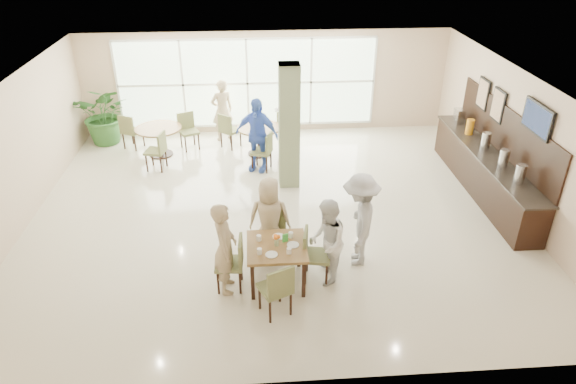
{
  "coord_description": "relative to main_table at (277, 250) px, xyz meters",
  "views": [
    {
      "loc": [
        -0.39,
        -9.3,
        5.6
      ],
      "look_at": [
        0.2,
        -1.2,
        1.1
      ],
      "focal_mm": 32.0,
      "sensor_mm": 36.0,
      "label": 1
    }
  ],
  "objects": [
    {
      "name": "ground",
      "position": [
        0.07,
        2.37,
        -0.66
      ],
      "size": [
        10.0,
        10.0,
        0.0
      ],
      "primitive_type": "plane",
      "color": "beige",
      "rests_on": "ground"
    },
    {
      "name": "framed_art_a",
      "position": [
        5.02,
        3.37,
        1.19
      ],
      "size": [
        0.05,
        0.55,
        0.7
      ],
      "color": "black",
      "rests_on": "ground"
    },
    {
      "name": "round_table_right",
      "position": [
        -0.17,
        5.26,
        -0.08
      ],
      "size": [
        1.13,
        1.13,
        0.75
      ],
      "color": "olive",
      "rests_on": "ground"
    },
    {
      "name": "buffet_counter",
      "position": [
        4.77,
        2.87,
        -0.11
      ],
      "size": [
        0.64,
        4.7,
        1.95
      ],
      "color": "black",
      "rests_on": "ground"
    },
    {
      "name": "room_shell",
      "position": [
        0.07,
        2.37,
        1.04
      ],
      "size": [
        10.0,
        10.0,
        10.0
      ],
      "color": "white",
      "rests_on": "ground"
    },
    {
      "name": "tabletop_clutter",
      "position": [
        0.01,
        -0.0,
        0.15
      ],
      "size": [
        0.7,
        0.71,
        0.21
      ],
      "color": "white",
      "rests_on": "main_table"
    },
    {
      "name": "column",
      "position": [
        0.47,
        3.57,
        0.74
      ],
      "size": [
        0.45,
        0.45,
        2.8
      ],
      "primitive_type": "cube",
      "color": "#73835B",
      "rests_on": "ground"
    },
    {
      "name": "potted_plant",
      "position": [
        -4.23,
        6.31,
        0.15
      ],
      "size": [
        1.61,
        1.61,
        1.62
      ],
      "primitive_type": "imported",
      "rotation": [
        0.0,
        0.0,
        -0.11
      ],
      "color": "#2D6127",
      "rests_on": "ground"
    },
    {
      "name": "chairs_table_right",
      "position": [
        -0.15,
        5.25,
        -0.18
      ],
      "size": [
        2.11,
        2.02,
        0.95
      ],
      "color": "#576336",
      "rests_on": "ground"
    },
    {
      "name": "teen_far",
      "position": [
        -0.08,
        0.8,
        0.12
      ],
      "size": [
        0.8,
        0.5,
        1.56
      ],
      "primitive_type": "imported",
      "rotation": [
        0.0,
        0.0,
        3.03
      ],
      "color": "tan",
      "rests_on": "ground"
    },
    {
      "name": "round_table_left",
      "position": [
        -2.72,
        5.39,
        -0.07
      ],
      "size": [
        1.17,
        1.17,
        0.75
      ],
      "color": "olive",
      "rests_on": "ground"
    },
    {
      "name": "framed_art_b",
      "position": [
        5.02,
        4.17,
        1.19
      ],
      "size": [
        0.05,
        0.55,
        0.7
      ],
      "color": "black",
      "rests_on": "ground"
    },
    {
      "name": "adult_standing",
      "position": [
        -1.13,
        6.28,
        0.18
      ],
      "size": [
        0.72,
        0.59,
        1.69
      ],
      "primitive_type": "imported",
      "rotation": [
        0.0,
        0.0,
        3.5
      ],
      "color": "tan",
      "rests_on": "ground"
    },
    {
      "name": "teen_left",
      "position": [
        -0.84,
        -0.11,
        0.15
      ],
      "size": [
        0.41,
        0.6,
        1.63
      ],
      "primitive_type": "imported",
      "rotation": [
        0.0,
        0.0,
        1.6
      ],
      "color": "tan",
      "rests_on": "ground"
    },
    {
      "name": "window_bank",
      "position": [
        -0.43,
        6.83,
        0.74
      ],
      "size": [
        7.0,
        0.04,
        7.0
      ],
      "color": "silver",
      "rests_on": "ground"
    },
    {
      "name": "wall_tv",
      "position": [
        5.01,
        1.77,
        1.49
      ],
      "size": [
        0.06,
        1.0,
        0.58
      ],
      "color": "black",
      "rests_on": "ground"
    },
    {
      "name": "teen_standing",
      "position": [
        1.47,
        0.49,
        0.21
      ],
      "size": [
        0.84,
        1.22,
        1.74
      ],
      "primitive_type": "imported",
      "rotation": [
        0.0,
        0.0,
        -1.75
      ],
      "color": "#A7A8AA",
      "rests_on": "ground"
    },
    {
      "name": "main_table",
      "position": [
        0.0,
        0.0,
        0.0
      ],
      "size": [
        0.98,
        0.98,
        0.75
      ],
      "color": "olive",
      "rests_on": "ground"
    },
    {
      "name": "teen_right",
      "position": [
        0.83,
        0.01,
        0.11
      ],
      "size": [
        0.65,
        0.8,
        1.53
      ],
      "primitive_type": "imported",
      "rotation": [
        0.0,
        0.0,
        -1.67
      ],
      "color": "white",
      "rests_on": "ground"
    },
    {
      "name": "adult_a",
      "position": [
        -0.24,
        4.36,
        0.25
      ],
      "size": [
        1.21,
        0.96,
        1.81
      ],
      "primitive_type": "imported",
      "rotation": [
        0.0,
        0.0,
        -0.39
      ],
      "color": "#466CD4",
      "rests_on": "ground"
    },
    {
      "name": "chairs_main_table",
      "position": [
        -0.06,
        -0.01,
        -0.18
      ],
      "size": [
        1.97,
        2.07,
        0.95
      ],
      "color": "#576336",
      "rests_on": "ground"
    },
    {
      "name": "adult_b",
      "position": [
        0.56,
        5.29,
        0.21
      ],
      "size": [
        0.81,
        1.66,
        1.75
      ],
      "primitive_type": "imported",
      "rotation": [
        0.0,
        0.0,
        -1.5
      ],
      "color": "white",
      "rests_on": "ground"
    },
    {
      "name": "chairs_table_left",
      "position": [
        -2.73,
        5.39,
        -0.18
      ],
      "size": [
        2.1,
        1.92,
        0.95
      ],
      "color": "#576336",
      "rests_on": "ground"
    }
  ]
}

